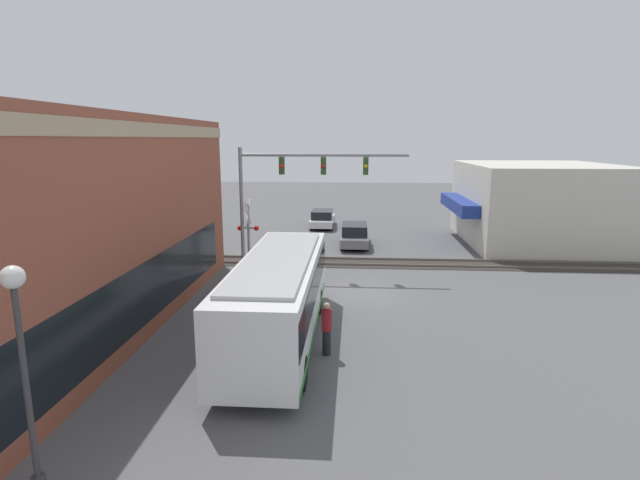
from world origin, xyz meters
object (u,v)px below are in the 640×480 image
at_px(crossing_signal, 248,228).
at_px(pedestrian_at_crossing, 278,258).
at_px(city_bus, 279,295).
at_px(pedestrian_near_bus, 327,328).
at_px(streetlamp, 24,365).
at_px(parked_car_white, 322,219).
at_px(parked_car_grey, 354,235).

relative_size(crossing_signal, pedestrian_at_crossing, 2.33).
bearing_deg(pedestrian_at_crossing, city_bus, -170.91).
height_order(city_bus, crossing_signal, crossing_signal).
relative_size(pedestrian_near_bus, pedestrian_at_crossing, 1.10).
bearing_deg(crossing_signal, city_bus, -162.16).
bearing_deg(pedestrian_at_crossing, pedestrian_near_bus, -162.33).
bearing_deg(pedestrian_near_bus, pedestrian_at_crossing, 17.67).
bearing_deg(pedestrian_at_crossing, streetlamp, 172.83).
distance_m(pedestrian_near_bus, pedestrian_at_crossing, 10.40).
distance_m(parked_car_white, pedestrian_near_bus, 24.29).
bearing_deg(city_bus, pedestrian_near_bus, -120.32).
relative_size(city_bus, streetlamp, 2.17).
bearing_deg(pedestrian_near_bus, crossing_signal, 24.38).
bearing_deg(crossing_signal, parked_car_grey, -41.03).
xyz_separation_m(city_bus, parked_car_grey, (16.27, -2.60, -0.99)).
height_order(streetlamp, pedestrian_near_bus, streetlamp).
distance_m(city_bus, parked_car_grey, 16.51).
height_order(pedestrian_near_bus, pedestrian_at_crossing, pedestrian_near_bus).
bearing_deg(parked_car_grey, crossing_signal, 138.97).
xyz_separation_m(city_bus, pedestrian_near_bus, (-1.01, -1.73, -0.76)).
height_order(parked_car_white, pedestrian_at_crossing, pedestrian_at_crossing).
distance_m(crossing_signal, streetlamp, 17.86).
relative_size(parked_car_white, pedestrian_near_bus, 2.55).
distance_m(streetlamp, pedestrian_near_bus, 9.10).
distance_m(parked_car_white, pedestrian_at_crossing, 14.39).
bearing_deg(parked_car_grey, city_bus, 170.92).
bearing_deg(parked_car_white, city_bus, 180.00).
bearing_deg(streetlamp, parked_car_grey, -14.18).
relative_size(parked_car_grey, pedestrian_at_crossing, 2.99).
bearing_deg(city_bus, parked_car_grey, -9.08).
bearing_deg(city_bus, crossing_signal, 17.84).
height_order(crossing_signal, parked_car_white, crossing_signal).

